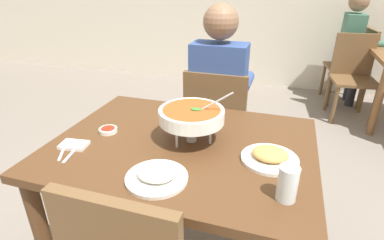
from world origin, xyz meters
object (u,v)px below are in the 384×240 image
at_px(chair_diner_main, 217,123).
at_px(chair_bg_right, 353,72).
at_px(chair_bg_left, 355,62).
at_px(rice_plate, 156,175).
at_px(diner_main, 219,90).
at_px(curry_bowl, 192,116).
at_px(sauce_dish, 108,130).
at_px(drink_glass, 287,185).
at_px(appetizer_plate, 270,156).
at_px(patron_bg_left, 354,43).
at_px(dining_table_main, 183,163).

xyz_separation_m(chair_diner_main, chair_bg_right, (1.12, 1.69, 0.00)).
bearing_deg(chair_bg_left, rice_plate, -110.85).
xyz_separation_m(rice_plate, chair_bg_left, (1.22, 3.19, -0.26)).
distance_m(diner_main, curry_bowl, 0.75).
xyz_separation_m(diner_main, rice_plate, (-0.00, -1.07, 0.02)).
relative_size(chair_diner_main, sauce_dish, 10.00).
xyz_separation_m(drink_glass, chair_bg_left, (0.74, 3.16, -0.30)).
bearing_deg(chair_diner_main, appetizer_plate, -62.62).
distance_m(chair_diner_main, patron_bg_left, 2.40).
height_order(rice_plate, drink_glass, drink_glass).
bearing_deg(patron_bg_left, sauce_dish, -118.17).
bearing_deg(rice_plate, appetizer_plate, 33.46).
bearing_deg(rice_plate, chair_bg_left, 69.15).
bearing_deg(rice_plate, dining_table_main, 89.46).
distance_m(dining_table_main, drink_glass, 0.56).
height_order(appetizer_plate, drink_glass, drink_glass).
relative_size(dining_table_main, chair_bg_left, 1.33).
height_order(diner_main, chair_bg_right, diner_main).
xyz_separation_m(dining_table_main, rice_plate, (-0.00, -0.30, 0.13)).
xyz_separation_m(rice_plate, sauce_dish, (-0.38, 0.29, -0.01)).
bearing_deg(dining_table_main, patron_bg_left, 68.16).
bearing_deg(chair_bg_right, patron_bg_left, 87.56).
distance_m(appetizer_plate, patron_bg_left, 2.97).
bearing_deg(patron_bg_left, appetizer_plate, -104.46).
bearing_deg(chair_bg_right, appetizer_plate, -106.38).
bearing_deg(curry_bowl, diner_main, 92.64).
bearing_deg(rice_plate, drink_glass, 4.22).
height_order(curry_bowl, appetizer_plate, curry_bowl).
relative_size(rice_plate, sauce_dish, 2.67).
bearing_deg(dining_table_main, drink_glass, -28.90).
xyz_separation_m(dining_table_main, diner_main, (0.00, 0.77, 0.11)).
bearing_deg(curry_bowl, chair_diner_main, 92.77).
xyz_separation_m(diner_main, sauce_dish, (-0.39, -0.78, 0.02)).
xyz_separation_m(appetizer_plate, chair_bg_left, (0.81, 2.93, -0.26)).
xyz_separation_m(curry_bowl, appetizer_plate, (0.37, -0.07, -0.11)).
distance_m(diner_main, rice_plate, 1.07).
bearing_deg(diner_main, rice_plate, -90.15).
height_order(chair_diner_main, chair_bg_left, same).
height_order(chair_diner_main, chair_bg_right, same).
distance_m(chair_diner_main, curry_bowl, 0.80).
height_order(chair_diner_main, curry_bowl, curry_bowl).
height_order(chair_diner_main, appetizer_plate, chair_diner_main).
distance_m(chair_diner_main, drink_glass, 1.15).
distance_m(dining_table_main, chair_bg_left, 3.15).
xyz_separation_m(rice_plate, appetizer_plate, (0.40, 0.27, 0.00)).
height_order(diner_main, appetizer_plate, diner_main).
height_order(curry_bowl, rice_plate, curry_bowl).
distance_m(sauce_dish, drink_glass, 0.90).
height_order(drink_glass, patron_bg_left, patron_bg_left).
height_order(dining_table_main, rice_plate, rice_plate).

